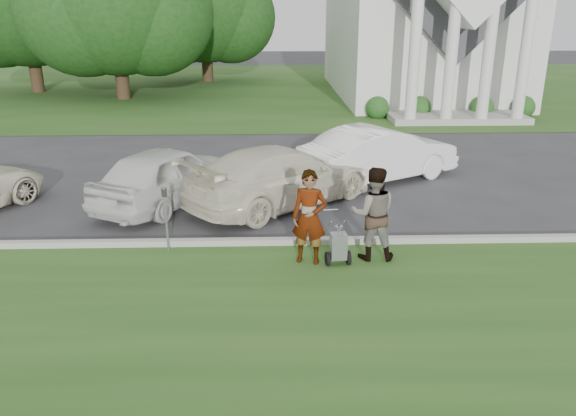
{
  "coord_description": "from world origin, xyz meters",
  "views": [
    {
      "loc": [
        0.43,
        -10.77,
        4.89
      ],
      "look_at": [
        0.77,
        0.0,
        1.05
      ],
      "focal_mm": 35.0,
      "sensor_mm": 36.0,
      "label": 1
    }
  ],
  "objects_px": {
    "person_right": "(373,214)",
    "car_d": "(380,154)",
    "striping_cart": "(338,247)",
    "car_b": "(166,175)",
    "car_c": "(281,176)",
    "parking_meter_near": "(166,211)",
    "person_left": "(309,218)",
    "tree_left": "(115,4)",
    "tree_back": "(205,11)"
  },
  "relations": [
    {
      "from": "striping_cart",
      "to": "tree_left",
      "type": "bearing_deg",
      "value": 107.22
    },
    {
      "from": "parking_meter_near",
      "to": "car_b",
      "type": "xyz_separation_m",
      "value": [
        -0.54,
        3.17,
        -0.12
      ]
    },
    {
      "from": "car_b",
      "to": "striping_cart",
      "type": "bearing_deg",
      "value": 163.71
    },
    {
      "from": "striping_cart",
      "to": "person_right",
      "type": "height_order",
      "value": "person_right"
    },
    {
      "from": "tree_left",
      "to": "parking_meter_near",
      "type": "height_order",
      "value": "tree_left"
    },
    {
      "from": "car_b",
      "to": "person_right",
      "type": "bearing_deg",
      "value": 170.46
    },
    {
      "from": "person_right",
      "to": "car_d",
      "type": "distance_m",
      "value": 5.74
    },
    {
      "from": "tree_left",
      "to": "car_d",
      "type": "distance_m",
      "value": 20.73
    },
    {
      "from": "striping_cart",
      "to": "parking_meter_near",
      "type": "xyz_separation_m",
      "value": [
        -3.54,
        0.78,
        0.51
      ]
    },
    {
      "from": "car_b",
      "to": "car_d",
      "type": "relative_size",
      "value": 0.93
    },
    {
      "from": "car_b",
      "to": "parking_meter_near",
      "type": "bearing_deg",
      "value": 127.49
    },
    {
      "from": "person_left",
      "to": "car_b",
      "type": "height_order",
      "value": "person_left"
    },
    {
      "from": "striping_cart",
      "to": "parking_meter_near",
      "type": "bearing_deg",
      "value": 161.28
    },
    {
      "from": "tree_left",
      "to": "car_d",
      "type": "height_order",
      "value": "tree_left"
    },
    {
      "from": "tree_back",
      "to": "person_right",
      "type": "height_order",
      "value": "tree_back"
    },
    {
      "from": "car_c",
      "to": "car_b",
      "type": "bearing_deg",
      "value": 47.11
    },
    {
      "from": "tree_left",
      "to": "car_b",
      "type": "xyz_separation_m",
      "value": [
        5.69,
        -18.52,
        -4.33
      ]
    },
    {
      "from": "tree_left",
      "to": "tree_back",
      "type": "bearing_deg",
      "value": 63.43
    },
    {
      "from": "car_d",
      "to": "parking_meter_near",
      "type": "bearing_deg",
      "value": 103.31
    },
    {
      "from": "car_c",
      "to": "parking_meter_near",
      "type": "bearing_deg",
      "value": 101.2
    },
    {
      "from": "person_right",
      "to": "car_d",
      "type": "xyz_separation_m",
      "value": [
        1.2,
        5.62,
        -0.16
      ]
    },
    {
      "from": "person_left",
      "to": "car_b",
      "type": "bearing_deg",
      "value": 146.81
    },
    {
      "from": "person_left",
      "to": "car_b",
      "type": "xyz_separation_m",
      "value": [
        -3.5,
        3.82,
        -0.18
      ]
    },
    {
      "from": "person_right",
      "to": "car_d",
      "type": "bearing_deg",
      "value": -98.46
    },
    {
      "from": "person_left",
      "to": "parking_meter_near",
      "type": "height_order",
      "value": "person_left"
    },
    {
      "from": "car_c",
      "to": "tree_back",
      "type": "bearing_deg",
      "value": -29.4
    },
    {
      "from": "car_b",
      "to": "car_c",
      "type": "distance_m",
      "value": 3.01
    },
    {
      "from": "tree_left",
      "to": "car_c",
      "type": "bearing_deg",
      "value": -65.09
    },
    {
      "from": "person_right",
      "to": "car_b",
      "type": "xyz_separation_m",
      "value": [
        -4.8,
        3.66,
        -0.19
      ]
    },
    {
      "from": "tree_left",
      "to": "person_right",
      "type": "bearing_deg",
      "value": -64.69
    },
    {
      "from": "person_right",
      "to": "car_b",
      "type": "bearing_deg",
      "value": -33.77
    },
    {
      "from": "person_left",
      "to": "tree_back",
      "type": "bearing_deg",
      "value": 113.96
    },
    {
      "from": "person_left",
      "to": "car_c",
      "type": "xyz_separation_m",
      "value": [
        -0.5,
        3.63,
        -0.19
      ]
    },
    {
      "from": "person_left",
      "to": "parking_meter_near",
      "type": "relative_size",
      "value": 1.35
    },
    {
      "from": "striping_cart",
      "to": "car_b",
      "type": "relative_size",
      "value": 0.22
    },
    {
      "from": "tree_left",
      "to": "person_right",
      "type": "relative_size",
      "value": 5.47
    },
    {
      "from": "tree_back",
      "to": "parking_meter_near",
      "type": "relative_size",
      "value": 6.73
    },
    {
      "from": "tree_back",
      "to": "person_right",
      "type": "distance_m",
      "value": 31.11
    },
    {
      "from": "striping_cart",
      "to": "car_d",
      "type": "height_order",
      "value": "car_d"
    },
    {
      "from": "tree_left",
      "to": "car_b",
      "type": "relative_size",
      "value": 2.32
    },
    {
      "from": "parking_meter_near",
      "to": "car_c",
      "type": "relative_size",
      "value": 0.27
    },
    {
      "from": "tree_left",
      "to": "tree_back",
      "type": "distance_m",
      "value": 8.95
    },
    {
      "from": "parking_meter_near",
      "to": "car_c",
      "type": "distance_m",
      "value": 3.87
    },
    {
      "from": "person_left",
      "to": "person_right",
      "type": "xyz_separation_m",
      "value": [
        1.3,
        0.15,
        0.01
      ]
    },
    {
      "from": "person_right",
      "to": "car_c",
      "type": "relative_size",
      "value": 0.36
    },
    {
      "from": "person_right",
      "to": "car_b",
      "type": "distance_m",
      "value": 6.04
    },
    {
      "from": "striping_cart",
      "to": "person_right",
      "type": "distance_m",
      "value": 0.97
    },
    {
      "from": "striping_cart",
      "to": "car_d",
      "type": "relative_size",
      "value": 0.2
    },
    {
      "from": "striping_cart",
      "to": "person_right",
      "type": "relative_size",
      "value": 0.52
    },
    {
      "from": "tree_back",
      "to": "car_d",
      "type": "relative_size",
      "value": 1.95
    }
  ]
}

